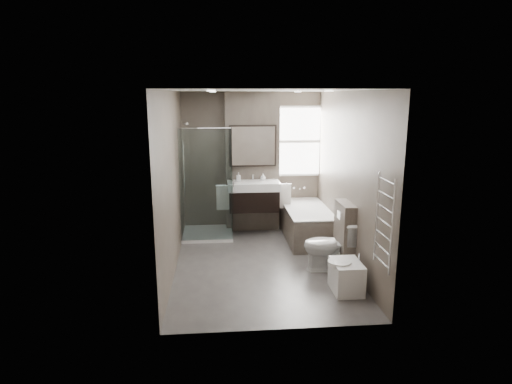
{
  "coord_description": "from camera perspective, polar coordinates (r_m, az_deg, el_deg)",
  "views": [
    {
      "loc": [
        -0.63,
        -6.14,
        2.55
      ],
      "look_at": [
        -0.07,
        0.15,
        1.1
      ],
      "focal_mm": 30.0,
      "sensor_mm": 36.0,
      "label": 1
    }
  ],
  "objects": [
    {
      "name": "room",
      "position": [
        6.3,
        0.76,
        1.48
      ],
      "size": [
        2.7,
        3.9,
        2.7
      ],
      "color": "#4C4846",
      "rests_on": "ground"
    },
    {
      "name": "bidet",
      "position": [
        5.85,
        11.91,
        -10.88
      ],
      "size": [
        0.44,
        0.51,
        0.53
      ],
      "color": "white",
      "rests_on": "ground"
    },
    {
      "name": "towel_radiator",
      "position": [
        5.12,
        16.73,
        -3.85
      ],
      "size": [
        0.03,
        0.49,
        1.1
      ],
      "color": "silver",
      "rests_on": "room"
    },
    {
      "name": "soap_bottle_b",
      "position": [
        7.85,
        0.93,
        2.02
      ],
      "size": [
        0.1,
        0.1,
        0.13
      ],
      "primitive_type": "imported",
      "color": "white",
      "rests_on": "vanity"
    },
    {
      "name": "toilet",
      "position": [
        6.42,
        9.75,
        -7.03
      ],
      "size": [
        0.78,
        0.48,
        0.76
      ],
      "primitive_type": "imported",
      "rotation": [
        0.0,
        0.0,
        -1.65
      ],
      "color": "white",
      "rests_on": "ground"
    },
    {
      "name": "vanity",
      "position": [
        7.81,
        -0.31,
        -0.48
      ],
      "size": [
        0.95,
        0.47,
        0.66
      ],
      "color": "black",
      "rests_on": "vanity_pier"
    },
    {
      "name": "bathtub",
      "position": [
        7.74,
        6.76,
        -3.96
      ],
      "size": [
        0.75,
        1.6,
        0.57
      ],
      "color": "#574E44",
      "rests_on": "ground"
    },
    {
      "name": "mirror_cabinet",
      "position": [
        7.83,
        -0.43,
        6.17
      ],
      "size": [
        0.86,
        0.08,
        0.76
      ],
      "color": "black",
      "rests_on": "vanity_pier"
    },
    {
      "name": "soap_bottle_a",
      "position": [
        7.75,
        -2.34,
        2.0
      ],
      "size": [
        0.07,
        0.08,
        0.17
      ],
      "primitive_type": "imported",
      "color": "white",
      "rests_on": "vanity"
    },
    {
      "name": "window",
      "position": [
        8.21,
        5.73,
        6.74
      ],
      "size": [
        0.98,
        0.06,
        1.33
      ],
      "color": "white",
      "rests_on": "room"
    },
    {
      "name": "cistern_box",
      "position": [
        6.5,
        11.69,
        -5.72
      ],
      "size": [
        0.19,
        0.55,
        1.0
      ],
      "color": "#574E44",
      "rests_on": "ground"
    },
    {
      "name": "towel_left",
      "position": [
        7.77,
        -4.42,
        -0.75
      ],
      "size": [
        0.24,
        0.06,
        0.44
      ],
      "primitive_type": "cube",
      "color": "silver",
      "rests_on": "vanity_pier"
    },
    {
      "name": "towel_right",
      "position": [
        7.86,
        3.78,
        -0.58
      ],
      "size": [
        0.24,
        0.06,
        0.44
      ],
      "primitive_type": "cube",
      "color": "silver",
      "rests_on": "vanity_pier"
    },
    {
      "name": "shower_enclosure",
      "position": [
        7.77,
        -5.79,
        -2.51
      ],
      "size": [
        0.9,
        0.9,
        2.0
      ],
      "color": "white",
      "rests_on": "ground"
    },
    {
      "name": "vanity_pier",
      "position": [
        8.04,
        -0.52,
        3.97
      ],
      "size": [
        1.0,
        0.25,
        2.6
      ],
      "primitive_type": "cube",
      "color": "#574E44",
      "rests_on": "ground"
    }
  ]
}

